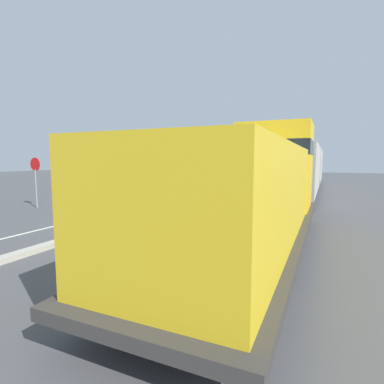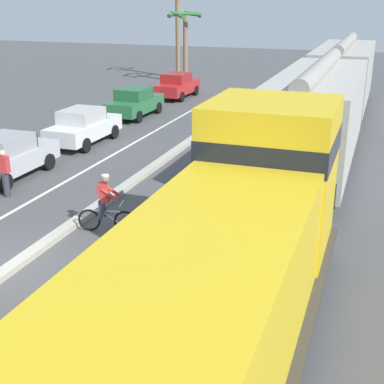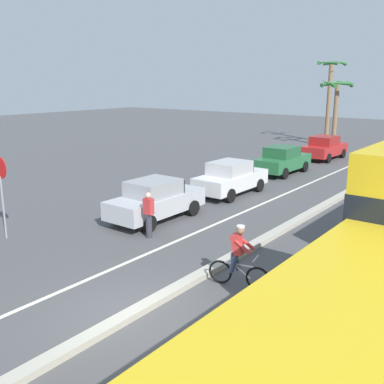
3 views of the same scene
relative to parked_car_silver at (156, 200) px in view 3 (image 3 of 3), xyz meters
The scene contains 12 objects.
ground_plane 7.58m from the parked_car_silver, 52.38° to the right, with size 120.00×120.00×0.00m, color #4C4C4F.
median_curb 4.66m from the parked_car_silver, ahead, with size 0.36×36.00×0.16m, color #B2AD9E.
lane_stripe 2.34m from the parked_car_silver, ahead, with size 0.14×36.00×0.01m, color silver.
parked_car_silver is the anchor object (origin of this frame).
parked_car_white 5.21m from the parked_car_silver, 88.61° to the left, with size 1.86×4.21×1.62m.
parked_car_green 11.23m from the parked_car_silver, 90.82° to the left, with size 1.88×4.22×1.62m.
parked_car_red 17.58m from the parked_car_silver, 90.34° to the left, with size 1.90×4.24×1.62m.
cyclist 6.50m from the parked_car_silver, 28.46° to the right, with size 1.68×0.56×1.71m.
stop_sign 5.61m from the parked_car_silver, 119.52° to the right, with size 0.76×0.08×2.88m.
palm_tree_near 26.63m from the parked_car_silver, 97.26° to the left, with size 2.33×2.27×7.00m.
palm_tree_far 23.86m from the parked_car_silver, 94.17° to the left, with size 2.61×2.73×5.50m.
pedestrian_by_cars 2.06m from the parked_car_silver, 54.73° to the right, with size 0.34×0.22×1.62m.
Camera 3 is at (6.86, -6.60, 5.35)m, focal length 42.00 mm.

